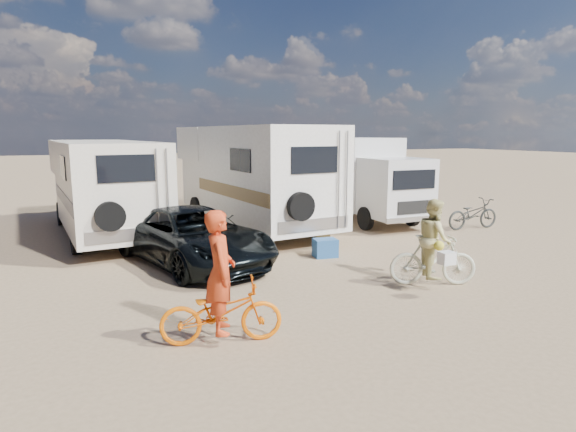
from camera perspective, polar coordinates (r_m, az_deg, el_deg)
name	(u,v)px	position (r m, az deg, el deg)	size (l,w,h in m)	color
ground	(354,283)	(10.30, 7.90, -7.88)	(140.00, 140.00, 0.00)	#9E805E
rv_main	(252,178)	(15.86, -4.33, 4.53)	(2.54, 7.64, 3.33)	silver
rv_left	(103,188)	(15.88, -21.12, 3.09)	(2.41, 7.74, 2.88)	white
box_truck	(361,179)	(17.71, 8.69, 4.39)	(2.06, 6.13, 2.96)	silver
dark_suv	(193,236)	(11.75, -11.22, -2.36)	(2.24, 4.86, 1.35)	black
bike_man	(221,312)	(7.36, -7.93, -11.26)	(0.63, 1.82, 0.95)	#E76204
bike_woman	(433,260)	(10.37, 16.84, -5.03)	(0.50, 1.77, 1.07)	beige
rider_man	(221,284)	(7.21, -8.02, -7.95)	(0.67, 0.44, 1.84)	red
rider_woman	(434,247)	(10.30, 16.92, -3.52)	(0.79, 0.62, 1.63)	#D0C67E
bike_parked	(473,214)	(16.86, 21.10, 0.23)	(0.67, 1.91, 1.00)	#262926
cooler	(325,248)	(12.27, 4.45, -3.80)	(0.58, 0.42, 0.46)	#245391
crate	(322,238)	(13.74, 4.08, -2.61)	(0.41, 0.41, 0.33)	olive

